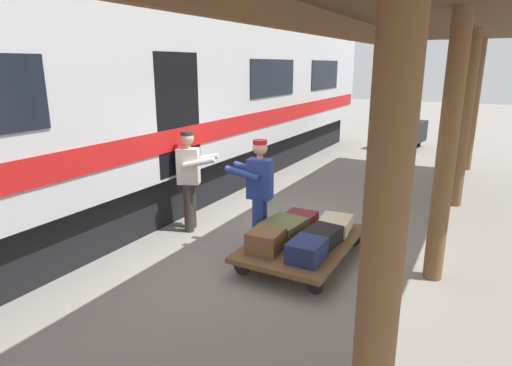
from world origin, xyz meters
TOP-DOWN VIEW (x-y plane):
  - ground_plane at (0.00, 0.00)m, footprint 60.00×60.00m
  - platform_canopy at (-2.00, 0.00)m, footprint 3.20×14.83m
  - train_car at (3.58, 0.00)m, footprint 3.02×20.17m
  - luggage_cart at (-0.31, 0.31)m, footprint 1.32×2.09m
  - suitcase_brown_leather at (-0.01, 0.88)m, footprint 0.45×0.49m
  - suitcase_navy_fabric at (-0.61, 0.88)m, footprint 0.42×0.52m
  - suitcase_black_hardshell at (-0.61, 0.31)m, footprint 0.47×0.59m
  - suitcase_maroon_trunk at (-0.01, -0.26)m, footprint 0.47×0.57m
  - suitcase_olive_duffel at (-0.01, 0.31)m, footprint 0.58×0.69m
  - suitcase_cream_canvas at (-0.61, -0.26)m, footprint 0.49×0.63m
  - porter_in_overalls at (0.42, 0.29)m, footprint 0.70×0.49m
  - porter_by_door at (1.82, 0.12)m, footprint 0.74×0.60m
  - baggage_tug at (0.06, -9.37)m, footprint 1.37×1.86m

SIDE VIEW (x-z plane):
  - ground_plane at x=0.00m, z-range 0.00..0.00m
  - luggage_cart at x=-0.31m, z-range 0.10..0.40m
  - suitcase_maroon_trunk at x=-0.01m, z-range 0.29..0.46m
  - suitcase_cream_canvas at x=-0.61m, z-range 0.29..0.50m
  - suitcase_black_hardshell at x=-0.61m, z-range 0.29..0.53m
  - suitcase_olive_duffel at x=-0.01m, z-range 0.29..0.55m
  - suitcase_navy_fabric at x=-0.61m, z-range 0.29..0.56m
  - suitcase_brown_leather at x=-0.01m, z-range 0.29..0.59m
  - baggage_tug at x=0.06m, z-range -0.02..1.28m
  - porter_in_overalls at x=0.42m, z-range 0.07..1.78m
  - porter_by_door at x=1.82m, z-range 0.07..1.78m
  - train_car at x=3.58m, z-range 0.06..4.06m
  - platform_canopy at x=-2.00m, z-range 1.50..5.06m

